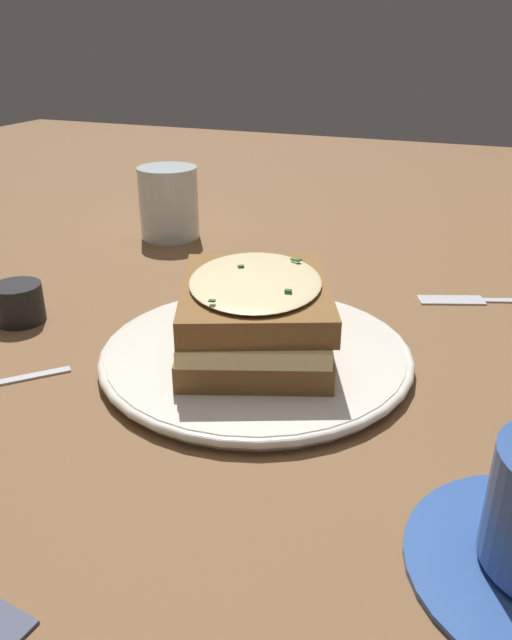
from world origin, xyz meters
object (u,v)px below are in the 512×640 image
object	(u,v)px
dinner_plate	(256,354)
water_glass	(169,203)
fork	(483,300)
sandwich	(256,314)
condiment_pot	(19,303)

from	to	relation	value
dinner_plate	water_glass	bearing A→B (deg)	-50.08
water_glass	fork	xyz separation A→B (m)	(-0.40, 0.07, -0.04)
sandwich	water_glass	world-z (taller)	water_glass
dinner_plate	condiment_pot	world-z (taller)	condiment_pot
dinner_plate	fork	size ratio (longest dim) A/B	1.54
dinner_plate	sandwich	size ratio (longest dim) A/B	1.42
water_glass	fork	distance (m)	0.41
sandwich	condiment_pot	world-z (taller)	sandwich
water_glass	fork	bearing A→B (deg)	169.53
water_glass	condiment_pot	xyz separation A→B (m)	(0.00, 0.29, -0.03)
condiment_pot	fork	bearing A→B (deg)	-152.44
condiment_pot	sandwich	bearing A→B (deg)	-177.89
dinner_plate	sandwich	bearing A→B (deg)	-58.77
sandwich	fork	world-z (taller)	sandwich
dinner_plate	condiment_pot	xyz separation A→B (m)	(0.24, 0.01, 0.01)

